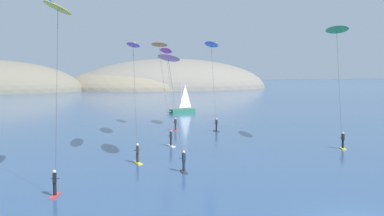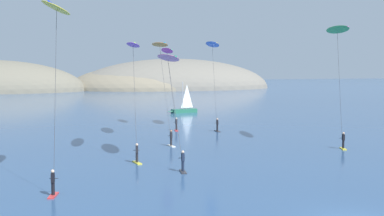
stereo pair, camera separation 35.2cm
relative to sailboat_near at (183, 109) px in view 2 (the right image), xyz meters
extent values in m
ellipsoid|color=slate|center=(30.40, 101.78, -0.64)|extent=(79.73, 47.22, 24.03)
ellipsoid|color=#7A705B|center=(22.16, 103.82, -0.64)|extent=(68.20, 50.65, 19.72)
cube|color=#23664C|center=(0.30, 0.06, -0.29)|extent=(4.98, 2.30, 0.70)
cone|color=#23664C|center=(-2.05, -0.41, -0.29)|extent=(2.25, 1.07, 0.67)
cylinder|color=#B2B2B7|center=(0.01, 0.00, 2.56)|extent=(0.12, 0.12, 5.00)
pyramid|color=white|center=(0.89, 0.18, 2.38)|extent=(1.78, 0.43, 4.25)
cylinder|color=#A5A5AD|center=(0.89, 0.18, 0.31)|extent=(1.78, 0.43, 0.08)
cube|color=silver|center=(-13.01, -35.58, -0.60)|extent=(0.53, 1.53, 0.08)
cylinder|color=black|center=(-13.01, -35.58, -0.16)|extent=(0.22, 0.22, 0.80)
cube|color=black|center=(-13.01, -35.58, 0.54)|extent=(0.22, 0.35, 0.60)
sphere|color=#9E7051|center=(-13.01, -35.58, 0.96)|extent=(0.22, 0.22, 0.22)
cylinder|color=black|center=(-12.99, -35.23, 0.42)|extent=(0.55, 0.07, 0.04)
ellipsoid|color=orange|center=(-12.65, -30.03, 10.15)|extent=(1.82, 5.95, 0.58)
cylinder|color=#0F7FE5|center=(-12.65, -30.03, 10.20)|extent=(0.52, 5.58, 0.16)
cylinder|color=#333338|center=(-12.82, -32.63, 5.24)|extent=(0.36, 5.23, 9.65)
cube|color=red|center=(-8.70, -23.74, -0.60)|extent=(0.73, 1.55, 0.08)
cylinder|color=black|center=(-8.70, -23.74, -0.16)|extent=(0.22, 0.22, 0.80)
cube|color=black|center=(-8.70, -23.74, 0.54)|extent=(0.20, 0.34, 0.60)
sphere|color=beige|center=(-8.70, -23.74, 0.96)|extent=(0.22, 0.22, 0.22)
cylinder|color=black|center=(-8.70, -23.39, 0.42)|extent=(0.55, 0.05, 0.04)
ellipsoid|color=#D62D9E|center=(-8.66, -19.37, 9.90)|extent=(1.12, 4.90, 0.89)
cylinder|color=#28D160|center=(-8.66, -19.37, 9.95)|extent=(0.21, 4.65, 0.16)
cylinder|color=#333338|center=(-8.68, -21.38, 5.11)|extent=(0.07, 4.04, 9.39)
cube|color=yellow|center=(-18.39, -43.23, -0.60)|extent=(0.57, 1.54, 0.08)
cylinder|color=black|center=(-18.39, -43.23, -0.16)|extent=(0.22, 0.22, 0.80)
cube|color=black|center=(-18.39, -43.23, 0.54)|extent=(0.25, 0.37, 0.60)
sphere|color=beige|center=(-18.39, -43.23, 0.96)|extent=(0.22, 0.22, 0.22)
cylinder|color=black|center=(-18.33, -42.89, 0.42)|extent=(0.55, 0.13, 0.04)
ellipsoid|color=purple|center=(-17.64, -38.70, 9.64)|extent=(2.23, 6.29, 0.55)
cylinder|color=#7ACC42|center=(-17.64, -38.70, 9.69)|extent=(1.11, 5.81, 0.16)
cylinder|color=#333338|center=(-17.99, -40.79, 4.98)|extent=(0.72, 4.21, 9.13)
cube|color=yellow|center=(2.85, -43.01, -0.60)|extent=(0.96, 1.54, 0.08)
cylinder|color=black|center=(2.85, -43.01, -0.16)|extent=(0.22, 0.22, 0.80)
cube|color=black|center=(2.85, -43.01, 0.54)|extent=(0.28, 0.38, 0.60)
sphere|color=tan|center=(2.85, -43.01, 0.96)|extent=(0.22, 0.22, 0.22)
cylinder|color=black|center=(2.94, -42.67, 0.42)|extent=(0.54, 0.18, 0.04)
ellipsoid|color=green|center=(3.49, -40.68, 11.48)|extent=(2.56, 6.12, 0.83)
cylinder|color=#D660B7|center=(3.49, -40.68, 11.53)|extent=(1.67, 5.61, 0.16)
cylinder|color=#333338|center=(3.21, -41.67, 5.90)|extent=(0.57, 2.03, 10.96)
cube|color=red|center=(-25.81, -51.92, -0.60)|extent=(0.81, 1.55, 0.08)
cylinder|color=black|center=(-25.81, -51.92, -0.16)|extent=(0.22, 0.22, 0.80)
cube|color=black|center=(-25.81, -51.92, 0.54)|extent=(0.27, 0.38, 0.60)
sphere|color=beige|center=(-25.81, -51.92, 0.96)|extent=(0.22, 0.22, 0.22)
cylinder|color=black|center=(-25.73, -51.58, 0.42)|extent=(0.54, 0.16, 0.04)
ellipsoid|color=yellow|center=(-25.15, -49.10, 11.51)|extent=(3.02, 6.42, 0.78)
cylinder|color=#1432E0|center=(-25.15, -49.10, 11.56)|extent=(1.49, 5.77, 0.16)
cylinder|color=#333338|center=(-25.44, -50.34, 5.92)|extent=(0.61, 2.51, 11.00)
cube|color=#2D2D33|center=(-15.79, -47.93, -0.60)|extent=(0.65, 1.55, 0.08)
cylinder|color=#192338|center=(-15.79, -47.93, -0.16)|extent=(0.22, 0.22, 0.80)
cube|color=#192338|center=(-15.79, -47.93, 0.54)|extent=(0.22, 0.35, 0.60)
sphere|color=beige|center=(-15.79, -47.93, 0.96)|extent=(0.22, 0.22, 0.22)
cylinder|color=black|center=(-15.77, -47.58, 0.42)|extent=(0.55, 0.07, 0.04)
ellipsoid|color=pink|center=(-15.49, -42.87, 8.37)|extent=(1.81, 6.18, 0.79)
cylinder|color=#14895B|center=(-15.49, -42.87, 8.42)|extent=(0.51, 5.80, 0.16)
cylinder|color=#333338|center=(-15.63, -45.22, 4.35)|extent=(0.31, 4.73, 7.86)
cube|color=#2D2D33|center=(-3.97, -26.25, -0.60)|extent=(0.49, 1.52, 0.08)
cylinder|color=black|center=(-3.97, -26.25, -0.16)|extent=(0.22, 0.22, 0.80)
cube|color=black|center=(-3.97, -26.25, 0.54)|extent=(0.25, 0.37, 0.60)
sphere|color=tan|center=(-3.97, -26.25, 0.96)|extent=(0.22, 0.22, 0.22)
cylinder|color=black|center=(-3.91, -25.90, 0.42)|extent=(0.55, 0.12, 0.04)
ellipsoid|color=blue|center=(-3.49, -23.19, 10.65)|extent=(2.25, 5.97, 0.89)
cylinder|color=gold|center=(-3.49, -23.19, 10.70)|extent=(1.01, 5.50, 0.16)
cylinder|color=#333338|center=(-3.70, -24.55, 5.49)|extent=(0.45, 2.74, 10.14)
camera|label=1|loc=(-27.75, -83.05, 7.46)|focal=45.00mm
camera|label=2|loc=(-27.42, -83.17, 7.46)|focal=45.00mm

